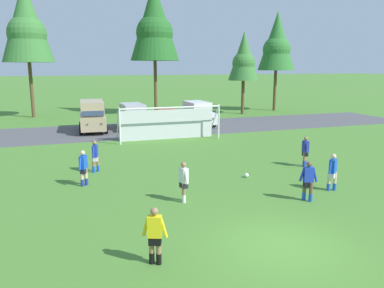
# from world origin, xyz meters

# --- Properties ---
(ground_plane) EXTENTS (400.00, 400.00, 0.00)m
(ground_plane) POSITION_xyz_m (0.00, 15.00, 0.00)
(ground_plane) COLOR #477A2D
(parking_lot_strip) EXTENTS (52.00, 8.40, 0.01)m
(parking_lot_strip) POSITION_xyz_m (0.00, 22.68, 0.00)
(parking_lot_strip) COLOR #4C4C51
(parking_lot_strip) RESTS_ON ground
(soccer_ball) EXTENTS (0.22, 0.22, 0.22)m
(soccer_ball) POSITION_xyz_m (2.31, 6.87, 0.11)
(soccer_ball) COLOR white
(soccer_ball) RESTS_ON ground
(soccer_goal) EXTENTS (7.45, 2.08, 2.57)m
(soccer_goal) POSITION_xyz_m (1.37, 17.60, 1.29)
(soccer_goal) COLOR white
(soccer_goal) RESTS_ON ground
(referee) EXTENTS (0.68, 0.43, 1.64)m
(referee) POSITION_xyz_m (-3.88, 0.25, 0.82)
(referee) COLOR #936B4C
(referee) RESTS_ON ground
(player_striker_near) EXTENTS (0.34, 0.72, 1.64)m
(player_striker_near) POSITION_xyz_m (6.26, 7.75, 0.82)
(player_striker_near) COLOR #936B4C
(player_striker_near) RESTS_ON ground
(player_midfield_center) EXTENTS (0.70, 0.40, 1.64)m
(player_midfield_center) POSITION_xyz_m (3.12, 3.13, 0.82)
(player_midfield_center) COLOR brown
(player_midfield_center) RESTS_ON ground
(player_defender_far) EXTENTS (0.38, 0.70, 1.64)m
(player_defender_far) POSITION_xyz_m (-4.56, 10.32, 0.82)
(player_defender_far) COLOR #936B4C
(player_defender_far) RESTS_ON ground
(player_winger_left) EXTENTS (0.32, 0.75, 1.64)m
(player_winger_left) POSITION_xyz_m (-1.63, 4.68, 0.82)
(player_winger_left) COLOR #936B4C
(player_winger_left) RESTS_ON ground
(player_winger_right) EXTENTS (0.69, 0.43, 1.64)m
(player_winger_right) POSITION_xyz_m (4.91, 3.89, 0.82)
(player_winger_right) COLOR beige
(player_winger_right) RESTS_ON ground
(player_trailing_back) EXTENTS (0.49, 0.65, 1.64)m
(player_trailing_back) POSITION_xyz_m (-5.27, 8.15, 0.82)
(player_trailing_back) COLOR beige
(player_trailing_back) RESTS_ON ground
(parked_car_slot_far_left) EXTENTS (2.39, 4.90, 2.52)m
(parked_car_slot_far_left) POSITION_xyz_m (-3.61, 23.17, 1.34)
(parked_car_slot_far_left) COLOR tan
(parked_car_slot_far_left) RESTS_ON ground
(parked_car_slot_left) EXTENTS (2.25, 4.66, 2.16)m
(parked_car_slot_left) POSITION_xyz_m (-0.22, 23.23, 1.11)
(parked_car_slot_left) COLOR #B2B2BC
(parked_car_slot_left) RESTS_ON ground
(parked_car_slot_center_left) EXTENTS (2.13, 4.25, 1.72)m
(parked_car_slot_center_left) POSITION_xyz_m (2.56, 22.31, 0.88)
(parked_car_slot_center_left) COLOR red
(parked_car_slot_center_left) RESTS_ON ground
(parked_car_slot_center) EXTENTS (2.26, 4.66, 2.16)m
(parked_car_slot_center) POSITION_xyz_m (5.72, 23.31, 1.11)
(parked_car_slot_center) COLOR silver
(parked_car_slot_center) RESTS_ON ground
(tree_mid_left) EXTENTS (5.15, 5.15, 13.73)m
(tree_mid_left) POSITION_xyz_m (-8.80, 34.25, 9.45)
(tree_mid_left) COLOR brown
(tree_mid_left) RESTS_ON ground
(tree_center_back) EXTENTS (5.33, 5.33, 14.21)m
(tree_center_back) POSITION_xyz_m (4.09, 32.56, 9.78)
(tree_center_back) COLOR brown
(tree_center_back) RESTS_ON ground
(tree_mid_right) EXTENTS (3.39, 3.39, 9.05)m
(tree_mid_right) POSITION_xyz_m (13.48, 29.70, 6.22)
(tree_mid_right) COLOR brown
(tree_mid_right) RESTS_ON ground
(tree_right_edge) EXTENTS (4.35, 4.35, 11.60)m
(tree_right_edge) POSITION_xyz_m (18.63, 31.42, 7.98)
(tree_right_edge) COLOR brown
(tree_right_edge) RESTS_ON ground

